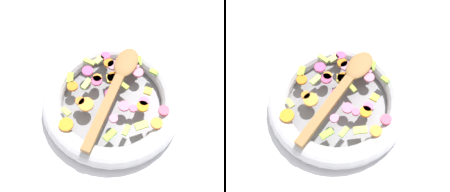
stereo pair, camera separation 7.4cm
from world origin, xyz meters
TOP-DOWN VIEW (x-y plane):
  - ground_plane at (0.00, 0.00)m, footprint 4.00×4.00m
  - skillet at (0.00, 0.00)m, footprint 0.34×0.34m
  - chopped_vegetables at (0.01, 0.01)m, footprint 0.28×0.27m
  - wooden_spoon at (0.03, 0.01)m, footprint 0.30×0.11m

SIDE VIEW (x-z plane):
  - ground_plane at x=0.00m, z-range 0.00..0.00m
  - skillet at x=0.00m, z-range 0.00..0.05m
  - chopped_vegetables at x=0.01m, z-range 0.05..0.06m
  - wooden_spoon at x=0.03m, z-range 0.06..0.07m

